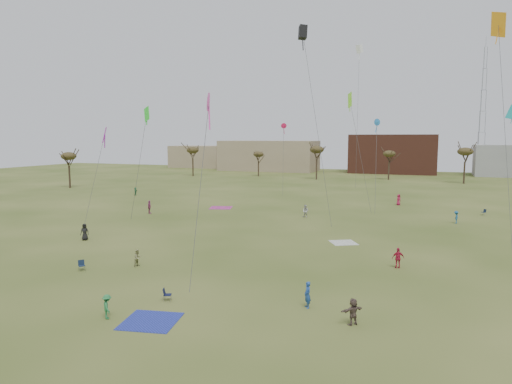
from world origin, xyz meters
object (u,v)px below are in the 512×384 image
(flyer_near_center, at_px, (107,307))
(radio_tower, at_px, (482,111))
(camp_chair_left, at_px, (82,267))
(flyer_near_right, at_px, (308,295))
(camp_chair_right, at_px, (483,213))
(spectator_fore_a, at_px, (398,258))
(camp_chair_center, at_px, (167,297))

(flyer_near_center, height_order, radio_tower, radio_tower)
(camp_chair_left, distance_m, radio_tower, 134.94)
(flyer_near_center, relative_size, flyer_near_right, 0.87)
(flyer_near_center, bearing_deg, camp_chair_left, 1.75)
(camp_chair_right, xyz_separation_m, radio_tower, (5.93, 84.27, 18.95))
(flyer_near_right, bearing_deg, radio_tower, 135.84)
(flyer_near_right, bearing_deg, flyer_near_center, -95.79)
(spectator_fore_a, bearing_deg, camp_chair_center, 24.88)
(flyer_near_right, relative_size, camp_chair_left, 2.01)
(camp_chair_left, bearing_deg, flyer_near_center, -91.43)
(camp_chair_center, height_order, radio_tower, radio_tower)
(camp_chair_left, xyz_separation_m, camp_chair_center, (10.61, -3.71, 0.00))
(flyer_near_center, relative_size, camp_chair_left, 1.75)
(flyer_near_center, bearing_deg, camp_chair_center, -70.39)
(flyer_near_center, xyz_separation_m, camp_chair_center, (1.76, 4.06, -0.50))
(spectator_fore_a, height_order, camp_chair_center, spectator_fore_a)
(camp_chair_left, distance_m, camp_chair_center, 11.24)
(spectator_fore_a, distance_m, camp_chair_left, 26.83)
(camp_chair_right, bearing_deg, camp_chair_center, -61.62)
(flyer_near_right, bearing_deg, camp_chair_left, -129.62)
(flyer_near_right, height_order, spectator_fore_a, spectator_fore_a)
(flyer_near_right, xyz_separation_m, camp_chair_left, (-19.91, 1.53, -0.61))
(flyer_near_right, height_order, camp_chair_center, flyer_near_right)
(flyer_near_center, height_order, flyer_near_right, flyer_near_right)
(flyer_near_center, bearing_deg, camp_chair_right, -73.45)
(flyer_near_center, bearing_deg, spectator_fore_a, -88.37)
(flyer_near_right, xyz_separation_m, radio_tower, (20.25, 128.95, 18.34))
(spectator_fore_a, relative_size, camp_chair_left, 2.04)
(spectator_fore_a, xyz_separation_m, radio_tower, (15.39, 117.13, 18.32))
(spectator_fore_a, height_order, camp_chair_left, spectator_fore_a)
(flyer_near_center, relative_size, radio_tower, 0.04)
(flyer_near_right, xyz_separation_m, camp_chair_center, (-9.30, -2.18, -0.61))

